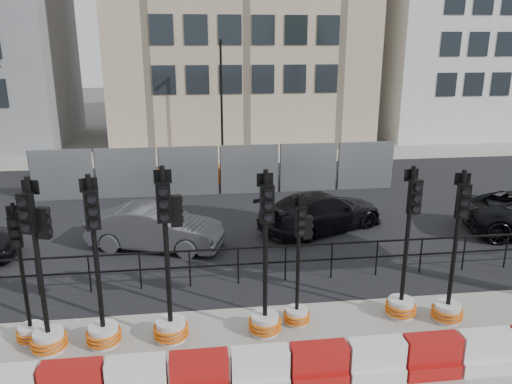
{
  "coord_description": "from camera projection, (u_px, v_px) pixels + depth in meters",
  "views": [
    {
      "loc": [
        -1.02,
        -10.15,
        5.87
      ],
      "look_at": [
        0.68,
        3.0,
        1.87
      ],
      "focal_mm": 35.0,
      "sensor_mm": 36.0,
      "label": 1
    }
  ],
  "objects": [
    {
      "name": "traffic_signal_f",
      "position": [
        298.0,
        295.0,
        10.63
      ],
      "size": [
        0.58,
        0.58,
        2.93
      ],
      "rotation": [
        0.0,
        0.0,
        0.06
      ],
      "color": "silver",
      "rests_on": "ground"
    },
    {
      "name": "traffic_signal_g",
      "position": [
        403.0,
        288.0,
        10.91
      ],
      "size": [
        0.68,
        0.68,
        3.46
      ],
      "rotation": [
        0.0,
        0.0,
        0.15
      ],
      "color": "silver",
      "rests_on": "ground"
    },
    {
      "name": "car_c",
      "position": [
        322.0,
        212.0,
        16.08
      ],
      "size": [
        5.01,
        5.64,
        1.25
      ],
      "primitive_type": "imported",
      "rotation": [
        0.0,
        0.0,
        2.0
      ],
      "color": "black",
      "rests_on": "ground"
    },
    {
      "name": "sidewalk_far",
      "position": [
        212.0,
        156.0,
        26.65
      ],
      "size": [
        40.0,
        4.0,
        0.02
      ],
      "primitive_type": "cube",
      "color": "gray",
      "rests_on": "ground"
    },
    {
      "name": "road",
      "position": [
        223.0,
        210.0,
        18.1
      ],
      "size": [
        40.0,
        14.0,
        0.03
      ],
      "primitive_type": "cube",
      "color": "black",
      "rests_on": "ground"
    },
    {
      "name": "traffic_signal_e",
      "position": [
        265.0,
        302.0,
        10.26
      ],
      "size": [
        0.7,
        0.7,
        3.55
      ],
      "rotation": [
        0.0,
        0.0,
        0.09
      ],
      "color": "silver",
      "rests_on": "ground"
    },
    {
      "name": "traffic_signal_h",
      "position": [
        450.0,
        292.0,
        10.74
      ],
      "size": [
        0.67,
        0.67,
        3.42
      ],
      "rotation": [
        0.0,
        0.0,
        -0.21
      ],
      "color": "silver",
      "rests_on": "ground"
    },
    {
      "name": "lamp_post_far",
      "position": [
        221.0,
        97.0,
        24.81
      ],
      "size": [
        0.12,
        0.56,
        6.0
      ],
      "color": "black",
      "rests_on": "ground"
    },
    {
      "name": "ground",
      "position": [
        243.0,
        308.0,
        11.46
      ],
      "size": [
        120.0,
        120.0,
        0.0
      ],
      "primitive_type": "plane",
      "color": "#51514C",
      "rests_on": "ground"
    },
    {
      "name": "heras_fencing",
      "position": [
        218.0,
        173.0,
        20.56
      ],
      "size": [
        14.33,
        1.72,
        2.0
      ],
      "color": "#919499",
      "rests_on": "ground"
    },
    {
      "name": "traffic_signal_c",
      "position": [
        102.0,
        313.0,
        9.86
      ],
      "size": [
        0.7,
        0.7,
        3.57
      ],
      "rotation": [
        0.0,
        0.0,
        0.31
      ],
      "color": "silver",
      "rests_on": "ground"
    },
    {
      "name": "kerb_railing",
      "position": [
        238.0,
        259.0,
        12.4
      ],
      "size": [
        18.0,
        0.04,
        1.0
      ],
      "color": "black",
      "rests_on": "ground"
    },
    {
      "name": "traffic_signal_d",
      "position": [
        170.0,
        302.0,
        9.99
      ],
      "size": [
        0.73,
        0.73,
        3.68
      ],
      "rotation": [
        0.0,
        0.0,
        0.03
      ],
      "color": "silver",
      "rests_on": "ground"
    },
    {
      "name": "car_b",
      "position": [
        156.0,
        228.0,
        14.62
      ],
      "size": [
        3.61,
        4.7,
        1.29
      ],
      "primitive_type": "imported",
      "rotation": [
        0.0,
        0.0,
        1.27
      ],
      "color": "#48484D",
      "rests_on": "ground"
    },
    {
      "name": "building_white",
      "position": [
        469.0,
        8.0,
        32.12
      ],
      "size": [
        12.0,
        9.06,
        16.0
      ],
      "color": "silver",
      "rests_on": "ground"
    },
    {
      "name": "traffic_signal_a",
      "position": [
        29.0,
        315.0,
        10.01
      ],
      "size": [
        0.59,
        0.59,
        2.98
      ],
      "rotation": [
        0.0,
        0.0,
        0.18
      ],
      "color": "silver",
      "rests_on": "ground"
    },
    {
      "name": "barrier_row",
      "position": [
        260.0,
        371.0,
        8.69
      ],
      "size": [
        15.7,
        0.5,
        0.8
      ],
      "color": "#B71C0E",
      "rests_on": "ground"
    },
    {
      "name": "traffic_signal_b",
      "position": [
        45.0,
        313.0,
        9.62
      ],
      "size": [
        0.71,
        0.71,
        3.58
      ],
      "rotation": [
        0.0,
        0.0,
        -0.29
      ],
      "color": "silver",
      "rests_on": "ground"
    }
  ]
}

